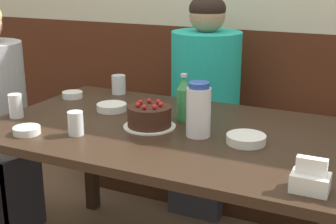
{
  "coord_description": "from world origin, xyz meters",
  "views": [
    {
      "loc": [
        0.78,
        -1.64,
        1.34
      ],
      "look_at": [
        -0.03,
        0.05,
        0.77
      ],
      "focal_mm": 50.0,
      "sensor_mm": 36.0,
      "label": 1
    }
  ],
  "objects_px": {
    "bowl_soup_white": "(72,95)",
    "glass_shot_small": "(76,123)",
    "glass_water_tall": "(16,106)",
    "person_teal_shirt": "(205,107)",
    "bench_seat": "(230,165)",
    "bowl_side_dish": "(27,130)",
    "bowl_sauce_shallow": "(246,139)",
    "water_pitcher": "(199,110)",
    "napkin_holder": "(310,179)",
    "bowl_rice_small": "(112,107)",
    "birthday_cake": "(149,117)",
    "glass_tumbler_short": "(119,84)",
    "soju_bottle": "(184,99)"
  },
  "relations": [
    {
      "from": "bowl_side_dish",
      "to": "bowl_rice_small",
      "type": "bearing_deg",
      "value": 72.57
    },
    {
      "from": "glass_tumbler_short",
      "to": "bowl_soup_white",
      "type": "bearing_deg",
      "value": -133.94
    },
    {
      "from": "soju_bottle",
      "to": "glass_shot_small",
      "type": "bearing_deg",
      "value": -131.54
    },
    {
      "from": "soju_bottle",
      "to": "napkin_holder",
      "type": "distance_m",
      "value": 0.76
    },
    {
      "from": "bench_seat",
      "to": "bowl_soup_white",
      "type": "height_order",
      "value": "bowl_soup_white"
    },
    {
      "from": "glass_tumbler_short",
      "to": "glass_water_tall",
      "type": "bearing_deg",
      "value": -109.27
    },
    {
      "from": "person_teal_shirt",
      "to": "bowl_rice_small",
      "type": "bearing_deg",
      "value": -20.59
    },
    {
      "from": "water_pitcher",
      "to": "person_teal_shirt",
      "type": "xyz_separation_m",
      "value": [
        -0.26,
        0.75,
        -0.22
      ]
    },
    {
      "from": "soju_bottle",
      "to": "bowl_side_dish",
      "type": "distance_m",
      "value": 0.65
    },
    {
      "from": "water_pitcher",
      "to": "bowl_sauce_shallow",
      "type": "bearing_deg",
      "value": -0.04
    },
    {
      "from": "glass_water_tall",
      "to": "person_teal_shirt",
      "type": "height_order",
      "value": "person_teal_shirt"
    },
    {
      "from": "glass_water_tall",
      "to": "glass_tumbler_short",
      "type": "relative_size",
      "value": 1.07
    },
    {
      "from": "birthday_cake",
      "to": "person_teal_shirt",
      "type": "height_order",
      "value": "person_teal_shirt"
    },
    {
      "from": "napkin_holder",
      "to": "bench_seat",
      "type": "bearing_deg",
      "value": 117.77
    },
    {
      "from": "glass_tumbler_short",
      "to": "napkin_holder",
      "type": "bearing_deg",
      "value": -33.53
    },
    {
      "from": "bowl_side_dish",
      "to": "glass_tumbler_short",
      "type": "distance_m",
      "value": 0.7
    },
    {
      "from": "soju_bottle",
      "to": "bowl_soup_white",
      "type": "relative_size",
      "value": 2.0
    },
    {
      "from": "birthday_cake",
      "to": "person_teal_shirt",
      "type": "xyz_separation_m",
      "value": [
        -0.04,
        0.74,
        -0.16
      ]
    },
    {
      "from": "bowl_side_dish",
      "to": "person_teal_shirt",
      "type": "bearing_deg",
      "value": 70.68
    },
    {
      "from": "birthday_cake",
      "to": "bowl_rice_small",
      "type": "height_order",
      "value": "birthday_cake"
    },
    {
      "from": "bowl_soup_white",
      "to": "person_teal_shirt",
      "type": "xyz_separation_m",
      "value": [
        0.53,
        0.5,
        -0.13
      ]
    },
    {
      "from": "water_pitcher",
      "to": "bowl_soup_white",
      "type": "bearing_deg",
      "value": 162.49
    },
    {
      "from": "bowl_side_dish",
      "to": "person_teal_shirt",
      "type": "xyz_separation_m",
      "value": [
        0.36,
        1.02,
        -0.13
      ]
    },
    {
      "from": "soju_bottle",
      "to": "bowl_rice_small",
      "type": "bearing_deg",
      "value": -178.65
    },
    {
      "from": "bowl_soup_white",
      "to": "glass_shot_small",
      "type": "relative_size",
      "value": 1.09
    },
    {
      "from": "bench_seat",
      "to": "birthday_cake",
      "type": "relative_size",
      "value": 8.51
    },
    {
      "from": "water_pitcher",
      "to": "bowl_sauce_shallow",
      "type": "relative_size",
      "value": 1.45
    },
    {
      "from": "bench_seat",
      "to": "glass_water_tall",
      "type": "xyz_separation_m",
      "value": [
        -0.67,
        -0.99,
        0.54
      ]
    },
    {
      "from": "glass_water_tall",
      "to": "glass_shot_small",
      "type": "height_order",
      "value": "glass_water_tall"
    },
    {
      "from": "birthday_cake",
      "to": "person_teal_shirt",
      "type": "relative_size",
      "value": 0.18
    },
    {
      "from": "bowl_sauce_shallow",
      "to": "water_pitcher",
      "type": "bearing_deg",
      "value": 179.96
    },
    {
      "from": "bench_seat",
      "to": "soju_bottle",
      "type": "bearing_deg",
      "value": -89.07
    },
    {
      "from": "birthday_cake",
      "to": "person_teal_shirt",
      "type": "distance_m",
      "value": 0.76
    },
    {
      "from": "glass_shot_small",
      "to": "bench_seat",
      "type": "bearing_deg",
      "value": 74.42
    },
    {
      "from": "water_pitcher",
      "to": "bowl_rice_small",
      "type": "distance_m",
      "value": 0.52
    },
    {
      "from": "bowl_sauce_shallow",
      "to": "glass_water_tall",
      "type": "height_order",
      "value": "glass_water_tall"
    },
    {
      "from": "glass_shot_small",
      "to": "glass_water_tall",
      "type": "bearing_deg",
      "value": 168.93
    },
    {
      "from": "napkin_holder",
      "to": "glass_tumbler_short",
      "type": "distance_m",
      "value": 1.31
    },
    {
      "from": "bowl_soup_white",
      "to": "glass_shot_small",
      "type": "bearing_deg",
      "value": -51.81
    },
    {
      "from": "person_teal_shirt",
      "to": "bowl_sauce_shallow",
      "type": "bearing_deg",
      "value": 31.14
    },
    {
      "from": "glass_shot_small",
      "to": "napkin_holder",
      "type": "bearing_deg",
      "value": -6.64
    },
    {
      "from": "glass_shot_small",
      "to": "person_teal_shirt",
      "type": "bearing_deg",
      "value": 79.36
    },
    {
      "from": "water_pitcher",
      "to": "bowl_side_dish",
      "type": "relative_size",
      "value": 2.01
    },
    {
      "from": "bench_seat",
      "to": "bowl_rice_small",
      "type": "bearing_deg",
      "value": -115.57
    },
    {
      "from": "bowl_side_dish",
      "to": "bowl_sauce_shallow",
      "type": "bearing_deg",
      "value": 18.62
    },
    {
      "from": "person_teal_shirt",
      "to": "water_pitcher",
      "type": "bearing_deg",
      "value": 19.13
    },
    {
      "from": "bowl_rice_small",
      "to": "water_pitcher",
      "type": "bearing_deg",
      "value": -16.36
    },
    {
      "from": "birthday_cake",
      "to": "bowl_rice_small",
      "type": "relative_size",
      "value": 1.58
    },
    {
      "from": "glass_water_tall",
      "to": "bench_seat",
      "type": "bearing_deg",
      "value": 55.95
    },
    {
      "from": "glass_tumbler_short",
      "to": "bench_seat",
      "type": "bearing_deg",
      "value": 42.89
    }
  ]
}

